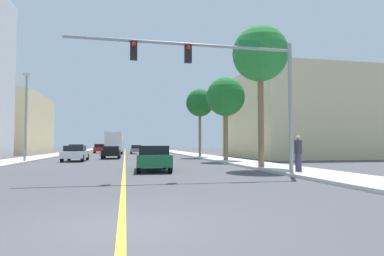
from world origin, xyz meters
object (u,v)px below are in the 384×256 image
(street_lamp, at_px, (26,112))
(palm_mid, at_px, (226,98))
(pedestrian, at_px, (298,153))
(palm_near, at_px, (260,55))
(car_white, at_px, (75,153))
(palm_far, at_px, (200,103))
(car_black, at_px, (111,152))
(car_red, at_px, (100,148))
(car_gray, at_px, (136,149))
(car_blue, at_px, (76,150))
(traffic_signal_mast, at_px, (226,73))
(delivery_truck, at_px, (114,143))
(car_green, at_px, (153,158))

(street_lamp, height_order, palm_mid, street_lamp)
(pedestrian, bearing_deg, street_lamp, -140.74)
(palm_near, distance_m, car_white, 18.34)
(palm_far, bearing_deg, car_black, -178.01)
(pedestrian, bearing_deg, car_red, -173.98)
(street_lamp, relative_size, car_gray, 1.71)
(car_black, bearing_deg, car_gray, 80.52)
(palm_near, height_order, car_white, palm_near)
(car_blue, xyz_separation_m, car_black, (4.59, -7.44, -0.06))
(car_white, relative_size, car_black, 0.99)
(car_red, xyz_separation_m, car_black, (2.90, -22.25, -0.09))
(traffic_signal_mast, relative_size, car_white, 2.53)
(car_gray, height_order, pedestrian, pedestrian)
(palm_mid, bearing_deg, car_white, 165.78)
(car_blue, relative_size, car_black, 1.01)
(street_lamp, xyz_separation_m, delivery_truck, (6.57, 20.54, -2.52))
(street_lamp, relative_size, car_green, 1.66)
(car_gray, xyz_separation_m, car_black, (-3.12, -16.85, -0.00))
(street_lamp, bearing_deg, pedestrian, -39.64)
(palm_near, bearing_deg, traffic_signal_mast, -130.95)
(palm_near, relative_size, palm_mid, 1.21)
(car_white, relative_size, car_green, 0.96)
(car_black, distance_m, pedestrian, 22.42)
(palm_far, xyz_separation_m, car_red, (-12.61, 21.92, -5.39))
(traffic_signal_mast, relative_size, car_gray, 2.51)
(palm_far, bearing_deg, traffic_signal_mast, -99.83)
(car_gray, xyz_separation_m, delivery_truck, (-3.32, -2.34, 1.02))
(delivery_truck, bearing_deg, pedestrian, -72.60)
(car_gray, bearing_deg, street_lamp, -114.09)
(palm_mid, relative_size, delivery_truck, 0.93)
(palm_mid, xyz_separation_m, pedestrian, (0.04, -11.97, -4.59))
(palm_far, distance_m, car_white, 14.67)
(car_red, bearing_deg, pedestrian, -73.99)
(traffic_signal_mast, distance_m, car_white, 18.68)
(traffic_signal_mast, distance_m, palm_far, 21.24)
(palm_near, xyz_separation_m, palm_mid, (0.39, 8.37, -1.49))
(street_lamp, xyz_separation_m, car_white, (3.82, 1.29, -3.51))
(palm_near, height_order, car_blue, palm_near)
(car_blue, bearing_deg, street_lamp, 79.58)
(car_red, bearing_deg, street_lamp, -98.88)
(car_white, bearing_deg, delivery_truck, 83.14)
(car_gray, bearing_deg, pedestrian, -79.98)
(delivery_truck, distance_m, pedestrian, 36.03)
(car_green, height_order, car_black, car_green)
(palm_mid, bearing_deg, street_lamp, 173.19)
(street_lamp, height_order, delivery_truck, street_lamp)
(delivery_truck, height_order, pedestrian, delivery_truck)
(car_black, bearing_deg, car_green, -78.64)
(palm_near, relative_size, pedestrian, 4.86)
(car_black, bearing_deg, pedestrian, -62.16)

